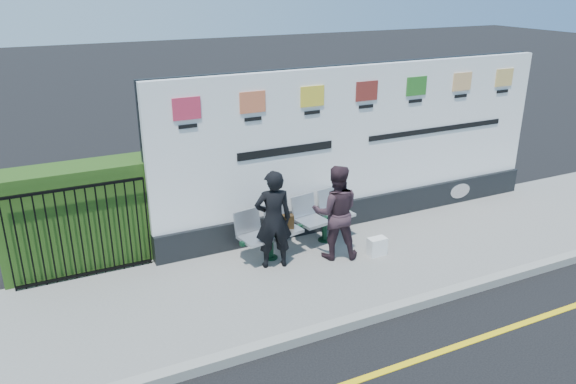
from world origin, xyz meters
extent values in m
plane|color=black|center=(0.00, 0.00, 0.00)|extent=(80.00, 80.00, 0.00)
cube|color=gray|center=(0.00, 2.50, 0.06)|extent=(14.00, 3.00, 0.12)
cube|color=gray|center=(0.00, 1.00, 0.07)|extent=(14.00, 0.18, 0.14)
cube|color=yellow|center=(0.00, 0.00, 0.00)|extent=(14.00, 0.10, 0.01)
cube|color=black|center=(0.50, 3.85, 0.37)|extent=(8.00, 0.30, 0.50)
cube|color=white|center=(0.50, 3.85, 1.87)|extent=(8.00, 0.14, 2.50)
cube|color=#274916|center=(-4.58, 4.30, 0.97)|extent=(2.35, 0.70, 1.70)
imported|color=black|center=(-1.75, 2.89, 0.95)|extent=(0.68, 0.52, 1.65)
imported|color=#332128|center=(-0.68, 2.74, 0.93)|extent=(0.97, 0.87, 1.62)
cube|color=black|center=(-1.40, 3.20, 0.72)|extent=(0.33, 0.22, 0.24)
cube|color=white|center=(-0.01, 2.47, 0.28)|extent=(0.31, 0.19, 0.31)
camera|label=1|loc=(-5.11, -4.60, 4.56)|focal=35.00mm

